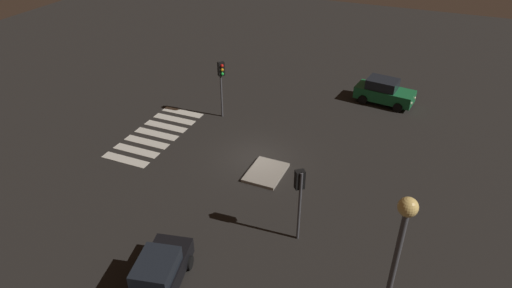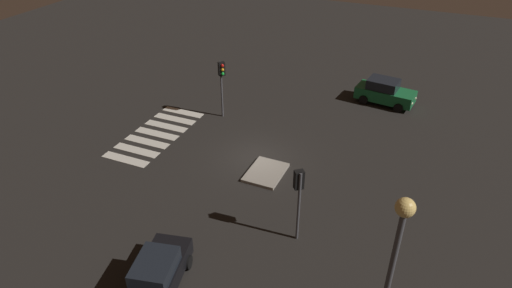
{
  "view_description": "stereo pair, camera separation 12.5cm",
  "coord_description": "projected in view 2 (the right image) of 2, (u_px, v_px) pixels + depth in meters",
  "views": [
    {
      "loc": [
        21.56,
        9.15,
        15.55
      ],
      "look_at": [
        0.0,
        0.0,
        1.0
      ],
      "focal_mm": 31.27,
      "sensor_mm": 36.0,
      "label": 1
    },
    {
      "loc": [
        21.51,
        9.26,
        15.55
      ],
      "look_at": [
        0.0,
        0.0,
        1.0
      ],
      "focal_mm": 31.27,
      "sensor_mm": 36.0,
      "label": 2
    }
  ],
  "objects": [
    {
      "name": "car_black",
      "position": [
        158.0,
        273.0,
        18.94
      ],
      "size": [
        4.33,
        2.58,
        1.79
      ],
      "rotation": [
        0.0,
        0.0,
        3.36
      ],
      "color": "black",
      "rests_on": "ground"
    },
    {
      "name": "traffic_light_south",
      "position": [
        222.0,
        76.0,
        30.96
      ],
      "size": [
        0.54,
        0.53,
        4.26
      ],
      "rotation": [
        0.0,
        0.0,
        0.82
      ],
      "color": "#47474C",
      "rests_on": "ground"
    },
    {
      "name": "traffic_light_north",
      "position": [
        299.0,
        188.0,
        20.53
      ],
      "size": [
        0.53,
        0.54,
        3.93
      ],
      "rotation": [
        0.0,
        0.0,
        -2.46
      ],
      "color": "#47474C",
      "rests_on": "ground"
    },
    {
      "name": "crosswalk_near",
      "position": [
        157.0,
        134.0,
        30.59
      ],
      "size": [
        7.6,
        3.2,
        0.02
      ],
      "color": "silver",
      "rests_on": "ground"
    },
    {
      "name": "car_green",
      "position": [
        385.0,
        92.0,
        34.1
      ],
      "size": [
        2.52,
        4.58,
        1.92
      ],
      "rotation": [
        0.0,
        0.0,
        1.44
      ],
      "color": "#196B38",
      "rests_on": "ground"
    },
    {
      "name": "street_lamp",
      "position": [
        391.0,
        271.0,
        13.0
      ],
      "size": [
        0.56,
        0.56,
        8.21
      ],
      "color": "#47474C",
      "rests_on": "ground"
    },
    {
      "name": "ground_plane",
      "position": [
        256.0,
        157.0,
        28.1
      ],
      "size": [
        80.0,
        80.0,
        0.0
      ],
      "primitive_type": "plane",
      "color": "black"
    },
    {
      "name": "traffic_island",
      "position": [
        266.0,
        173.0,
        26.55
      ],
      "size": [
        2.74,
        2.07,
        0.18
      ],
      "color": "gray",
      "rests_on": "ground"
    }
  ]
}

